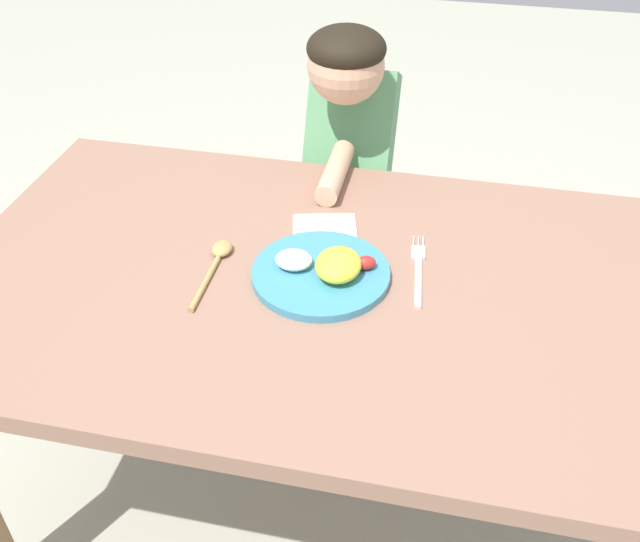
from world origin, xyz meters
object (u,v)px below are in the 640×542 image
(plate, at_px, (324,270))
(spoon, at_px, (217,259))
(fork, at_px, (418,269))
(person, at_px, (350,192))

(plate, distance_m, spoon, 0.21)
(plate, relative_size, fork, 1.18)
(plate, relative_size, person, 0.25)
(plate, height_order, spoon, plate)
(spoon, distance_m, person, 0.59)
(fork, height_order, spoon, spoon)
(person, bearing_deg, fork, 113.85)
(fork, height_order, person, person)
(spoon, relative_size, person, 0.20)
(person, bearing_deg, plate, 94.92)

